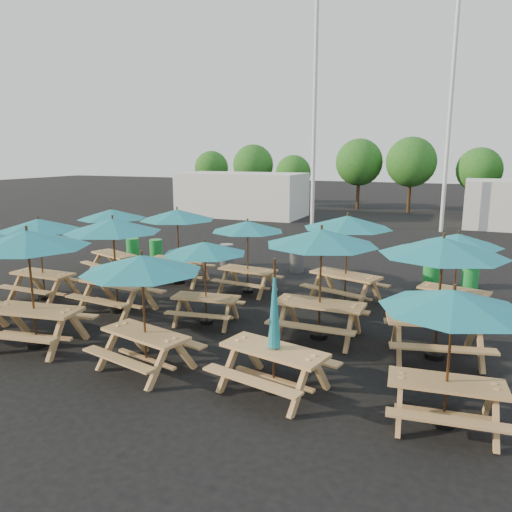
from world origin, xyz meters
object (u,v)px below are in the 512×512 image
at_px(picnic_unit_13, 443,253).
at_px(picnic_unit_10, 321,242).
at_px(picnic_unit_5, 177,218).
at_px(waste_bin_1, 156,250).
at_px(picnic_unit_14, 458,244).
at_px(picnic_unit_12, 453,306).
at_px(picnic_unit_11, 347,226).
at_px(waste_bin_5, 470,275).
at_px(picnic_unit_3, 28,245).
at_px(picnic_unit_2, 112,217).
at_px(waste_bin_2, 227,255).
at_px(picnic_unit_9, 274,338).
at_px(picnic_unit_6, 142,269).
at_px(picnic_unit_8, 248,230).
at_px(picnic_unit_7, 205,252).
at_px(waste_bin_0, 133,248).
at_px(picnic_unit_4, 113,230).
at_px(waste_bin_4, 431,274).
at_px(waste_bin_3, 297,261).
at_px(picnic_unit_1, 39,229).

bearing_deg(picnic_unit_13, picnic_unit_10, 163.53).
xyz_separation_m(picnic_unit_5, waste_bin_1, (-2.69, 2.69, -1.69)).
bearing_deg(picnic_unit_14, picnic_unit_12, -74.96).
bearing_deg(picnic_unit_11, waste_bin_5, 61.40).
bearing_deg(picnic_unit_12, picnic_unit_3, 174.20).
height_order(picnic_unit_2, waste_bin_2, picnic_unit_2).
xyz_separation_m(picnic_unit_5, picnic_unit_9, (5.46, -5.74, -1.11)).
bearing_deg(picnic_unit_6, picnic_unit_8, 107.34).
bearing_deg(waste_bin_2, picnic_unit_6, -73.49).
bearing_deg(picnic_unit_7, waste_bin_0, 130.42).
height_order(picnic_unit_2, picnic_unit_8, picnic_unit_2).
xyz_separation_m(picnic_unit_3, picnic_unit_7, (2.66, 2.75, -0.45)).
distance_m(picnic_unit_4, picnic_unit_12, 8.61).
relative_size(picnic_unit_12, waste_bin_0, 2.99).
relative_size(waste_bin_0, waste_bin_5, 1.00).
bearing_deg(picnic_unit_8, picnic_unit_3, -107.90).
height_order(picnic_unit_4, picnic_unit_6, picnic_unit_4).
relative_size(waste_bin_4, waste_bin_5, 1.00).
distance_m(picnic_unit_6, picnic_unit_11, 6.38).
xyz_separation_m(picnic_unit_8, waste_bin_4, (5.00, 2.80, -1.50)).
height_order(picnic_unit_10, picnic_unit_12, picnic_unit_10).
relative_size(picnic_unit_11, picnic_unit_13, 1.03).
relative_size(picnic_unit_14, waste_bin_3, 3.27).
bearing_deg(waste_bin_0, waste_bin_2, 4.45).
bearing_deg(picnic_unit_7, picnic_unit_12, -33.82).
bearing_deg(picnic_unit_12, picnic_unit_2, 145.71).
relative_size(picnic_unit_6, waste_bin_2, 3.42).
relative_size(picnic_unit_2, picnic_unit_11, 0.94).
relative_size(picnic_unit_12, waste_bin_2, 2.99).
distance_m(picnic_unit_6, waste_bin_4, 9.82).
height_order(picnic_unit_6, picnic_unit_7, picnic_unit_6).
xyz_separation_m(picnic_unit_2, waste_bin_0, (-1.12, 2.52, -1.60)).
relative_size(picnic_unit_3, waste_bin_1, 3.62).
bearing_deg(picnic_unit_3, picnic_unit_2, 105.08).
xyz_separation_m(picnic_unit_8, picnic_unit_12, (5.79, -5.62, 0.01)).
xyz_separation_m(picnic_unit_5, picnic_unit_10, (5.48, -2.95, 0.11)).
xyz_separation_m(picnic_unit_12, picnic_unit_14, (-0.07, 5.63, -0.02)).
bearing_deg(picnic_unit_9, picnic_unit_14, 76.50).
bearing_deg(picnic_unit_6, picnic_unit_13, 41.93).
bearing_deg(waste_bin_4, picnic_unit_1, -150.41).
distance_m(picnic_unit_5, picnic_unit_11, 5.39).
distance_m(picnic_unit_3, picnic_unit_10, 6.19).
bearing_deg(waste_bin_0, picnic_unit_12, -34.85).
distance_m(picnic_unit_10, picnic_unit_11, 2.93).
distance_m(picnic_unit_11, picnic_unit_12, 6.45).
xyz_separation_m(picnic_unit_7, waste_bin_0, (-6.35, 5.62, -1.40)).
xyz_separation_m(waste_bin_0, waste_bin_4, (11.17, 0.09, 0.00)).
distance_m(picnic_unit_8, picnic_unit_13, 6.24).
distance_m(waste_bin_3, waste_bin_4, 4.48).
height_order(picnic_unit_6, waste_bin_0, picnic_unit_6).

